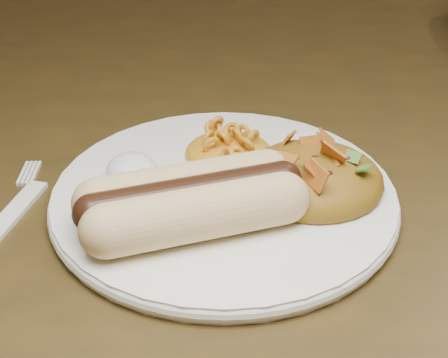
{
  "coord_description": "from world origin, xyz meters",
  "views": [
    {
      "loc": [
        -0.05,
        -0.59,
        1.05
      ],
      "look_at": [
        -0.05,
        -0.16,
        0.77
      ],
      "focal_mm": 55.0,
      "sensor_mm": 36.0,
      "label": 1
    }
  ],
  "objects": [
    {
      "name": "hotdog",
      "position": [
        -0.07,
        -0.2,
        0.78
      ],
      "size": [
        0.14,
        0.11,
        0.04
      ],
      "rotation": [
        0.0,
        0.0,
        0.31
      ],
      "color": "#F3DE8F",
      "rests_on": "plate"
    },
    {
      "name": "sour_cream",
      "position": [
        -0.12,
        -0.14,
        0.78
      ],
      "size": [
        0.05,
        0.05,
        0.02
      ],
      "primitive_type": "ellipsoid",
      "rotation": [
        0.0,
        0.0,
        0.37
      ],
      "color": "white",
      "rests_on": "plate"
    },
    {
      "name": "plate",
      "position": [
        -0.05,
        -0.16,
        0.76
      ],
      "size": [
        0.32,
        0.32,
        0.01
      ],
      "primitive_type": "cylinder",
      "rotation": [
        0.0,
        0.0,
        -0.24
      ],
      "color": "white",
      "rests_on": "table"
    },
    {
      "name": "fork",
      "position": [
        -0.21,
        -0.18,
        0.75
      ],
      "size": [
        0.06,
        0.15,
        0.0
      ],
      "primitive_type": "cube",
      "rotation": [
        0.0,
        0.0,
        -0.25
      ],
      "color": "white",
      "rests_on": "table"
    },
    {
      "name": "mac_and_cheese",
      "position": [
        -0.04,
        -0.1,
        0.78
      ],
      "size": [
        0.07,
        0.07,
        0.03
      ],
      "primitive_type": "ellipsoid",
      "rotation": [
        0.0,
        0.0,
        -0.01
      ],
      "color": "gold",
      "rests_on": "plate"
    },
    {
      "name": "taco_salad",
      "position": [
        0.02,
        -0.15,
        0.78
      ],
      "size": [
        0.11,
        0.1,
        0.05
      ],
      "rotation": [
        0.0,
        0.0,
        0.03
      ],
      "color": "#B33B14",
      "rests_on": "plate"
    },
    {
      "name": "table",
      "position": [
        0.0,
        0.0,
        0.66
      ],
      "size": [
        1.6,
        0.9,
        0.75
      ],
      "color": "#453111",
      "rests_on": "floor"
    }
  ]
}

